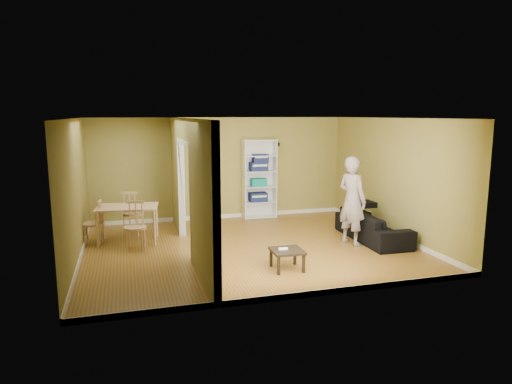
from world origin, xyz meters
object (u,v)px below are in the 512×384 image
chair_left (92,223)px  sofa (373,222)px  chair_near (135,226)px  coffee_table (287,253)px  chair_far (133,212)px  dining_table (127,210)px  person (352,193)px  bookshelf (259,179)px

chair_left → sofa: bearing=83.6°
chair_left → chair_near: size_ratio=0.96×
chair_near → coffee_table: bearing=-25.7°
sofa → coffee_table: sofa is taller
chair_far → dining_table: bearing=102.7°
person → chair_near: bearing=58.9°
coffee_table → chair_near: 3.18m
sofa → chair_near: bearing=84.0°
coffee_table → chair_far: bearing=128.1°
sofa → chair_far: size_ratio=2.07×
sofa → dining_table: 5.23m
coffee_table → chair_far: 4.08m
coffee_table → chair_far: chair_far is taller
chair_near → chair_far: (-0.00, 1.26, 0.02)m
person → chair_left: 5.40m
sofa → dining_table: (-5.06, 1.28, 0.30)m
sofa → dining_table: sofa is taller
person → coffee_table: (-1.83, -1.14, -0.78)m
person → bookshelf: bearing=0.3°
sofa → dining_table: size_ratio=1.69×
sofa → bookshelf: 3.36m
coffee_table → dining_table: bearing=135.6°
sofa → chair_near: size_ratio=2.15×
coffee_table → chair_left: chair_left is taller
person → coffee_table: size_ratio=4.02×
bookshelf → dining_table: (-3.32, -1.52, -0.33)m
dining_table → chair_far: (0.12, 0.62, -0.19)m
person → coffee_table: 2.29m
bookshelf → dining_table: bookshelf is taller
person → chair_near: person is taller
chair_far → bookshelf: bearing=-140.4°
bookshelf → chair_near: bookshelf is taller
coffee_table → chair_near: bearing=142.2°
dining_table → chair_left: (-0.71, -0.01, -0.23)m
chair_left → dining_table: bearing=96.6°
sofa → chair_near: (-4.93, 0.64, 0.09)m
sofa → person: person is taller
coffee_table → chair_left: size_ratio=0.57×
bookshelf → chair_near: size_ratio=2.10×
coffee_table → chair_far: (-2.51, 3.21, 0.20)m
sofa → bookshelf: bearing=33.2°
chair_near → chair_far: size_ratio=0.96×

